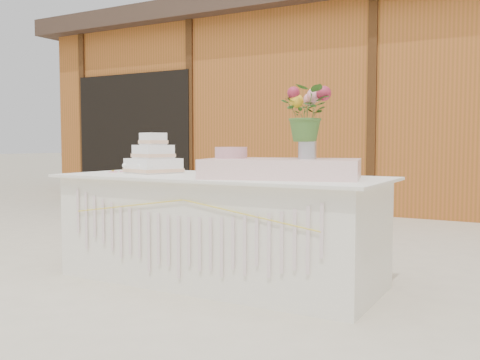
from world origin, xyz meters
name	(u,v)px	position (x,y,z in m)	size (l,w,h in m)	color
ground	(220,281)	(0.00, 0.00, 0.00)	(80.00, 80.00, 0.00)	beige
barn	(404,103)	(-0.01, 5.99, 1.68)	(12.60, 4.60, 3.30)	#A25222
cake_table	(220,228)	(0.00, 0.00, 0.39)	(2.40, 1.00, 0.77)	white
wedding_cake	(153,159)	(-0.63, 0.03, 0.88)	(0.44, 0.44, 0.31)	white
pink_cake_stand	(231,160)	(0.13, -0.06, 0.89)	(0.29, 0.29, 0.21)	silver
satin_runner	(282,168)	(0.50, -0.01, 0.83)	(1.02, 0.59, 0.13)	#FFD5CD
flower_vase	(307,147)	(0.66, 0.05, 0.98)	(0.12, 0.12, 0.16)	silver
bouquet	(308,106)	(0.66, 0.05, 1.25)	(0.33, 0.29, 0.37)	#3C6729
loose_flowers	(126,170)	(-0.96, 0.10, 0.78)	(0.14, 0.34, 0.02)	pink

